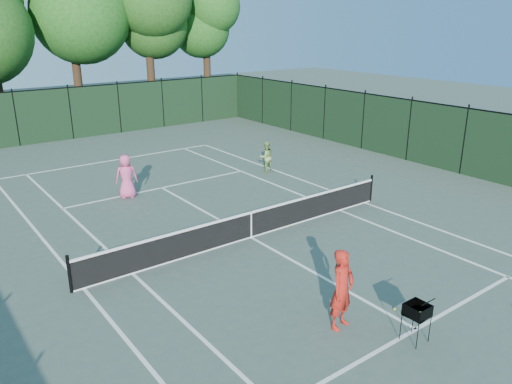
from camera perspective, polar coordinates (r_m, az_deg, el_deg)
ground at (r=16.34m, az=-0.57°, el=-5.22°), size 90.00×90.00×0.00m
sideline_doubles_left at (r=14.16m, az=-19.07°, el=-10.38°), size 0.10×23.77×0.01m
sideline_doubles_right at (r=19.84m, az=12.31°, el=-1.20°), size 0.10×23.77×0.01m
sideline_singles_left at (r=14.54m, az=-13.92°, el=-9.04°), size 0.10×23.77×0.01m
sideline_singles_right at (r=18.88m, az=9.55°, el=-2.07°), size 0.10×23.77×0.01m
baseline_far at (r=26.35m, az=-16.08°, el=3.50°), size 10.97×0.10×0.01m
service_line_near at (r=12.41m, az=17.82°, el=-14.70°), size 8.23×0.10×0.01m
service_line_far at (r=21.49m, az=-10.72°, el=0.49°), size 8.23×0.10×0.01m
center_service_line at (r=16.34m, az=-0.57°, el=-5.21°), size 0.10×12.80×0.01m
tennis_net at (r=16.15m, az=-0.58°, el=-3.67°), size 11.69×0.09×1.06m
fence_far at (r=31.72m, az=-20.42°, el=8.37°), size 24.00×0.05×3.00m
fence_right at (r=24.59m, az=22.69°, el=5.30°), size 0.05×36.00×3.00m
tree_5 at (r=39.98m, az=-5.82°, el=20.34°), size 5.80×5.80×12.23m
coach at (r=11.62m, az=9.81°, el=-10.91°), size 0.91×0.79×1.93m
player_pink at (r=20.37m, az=-14.59°, el=1.76°), size 1.00×0.83×1.76m
player_green at (r=23.17m, az=1.14°, el=4.04°), size 0.77×0.64×1.45m
ball_hopper at (r=11.62m, az=17.95°, el=-12.75°), size 0.52×0.52×0.91m
loose_ball_midcourt at (r=12.95m, az=15.57°, el=-12.76°), size 0.07×0.07×0.07m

